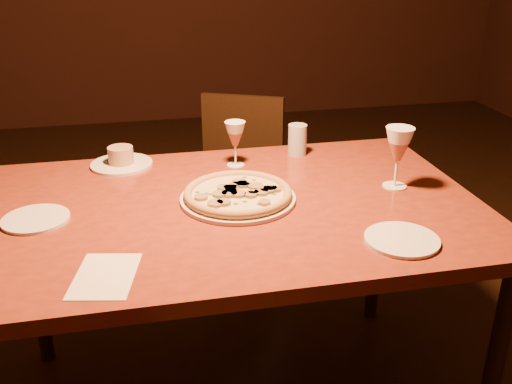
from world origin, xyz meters
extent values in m
plane|color=black|center=(0.00, 0.00, 0.00)|extent=(7.00, 7.00, 0.00)
cube|color=maroon|center=(-0.28, -0.25, 0.80)|extent=(1.54, 1.00, 0.04)
cylinder|color=black|center=(-0.98, 0.18, 0.39)|extent=(0.05, 0.05, 0.78)
cylinder|color=black|center=(0.42, -0.68, 0.39)|extent=(0.05, 0.05, 0.78)
cylinder|color=black|center=(0.42, 0.17, 0.39)|extent=(0.05, 0.05, 0.78)
cube|color=black|center=(-0.10, 0.71, 0.45)|extent=(0.56, 0.56, 0.04)
cube|color=black|center=(-0.02, 0.89, 0.67)|extent=(0.39, 0.20, 0.40)
cylinder|color=black|center=(-0.33, 0.63, 0.21)|extent=(0.04, 0.04, 0.43)
cylinder|color=black|center=(-0.19, 0.94, 0.21)|extent=(0.04, 0.04, 0.43)
cylinder|color=black|center=(-0.02, 0.49, 0.21)|extent=(0.04, 0.04, 0.43)
cylinder|color=black|center=(0.12, 0.80, 0.21)|extent=(0.04, 0.04, 0.43)
cylinder|color=silver|center=(-0.25, -0.23, 0.83)|extent=(0.36, 0.36, 0.01)
cylinder|color=#CABD8B|center=(-0.25, -0.23, 0.84)|extent=(0.33, 0.33, 0.01)
torus|color=#B57F4E|center=(-0.25, -0.23, 0.85)|extent=(0.34, 0.34, 0.03)
cylinder|color=silver|center=(-0.61, 0.15, 0.83)|extent=(0.22, 0.22, 0.01)
cylinder|color=#A87E60|center=(-0.61, 0.15, 0.86)|extent=(0.09, 0.09, 0.06)
cylinder|color=#AAB4BA|center=(0.04, 0.13, 0.88)|extent=(0.07, 0.07, 0.12)
cylinder|color=silver|center=(-0.85, -0.25, 0.83)|extent=(0.19, 0.19, 0.01)
cylinder|color=silver|center=(0.13, -0.59, 0.83)|extent=(0.20, 0.20, 0.01)
cube|color=silver|center=(-0.65, -0.59, 0.82)|extent=(0.18, 0.23, 0.00)
camera|label=1|loc=(-0.54, -1.82, 1.57)|focal=40.00mm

